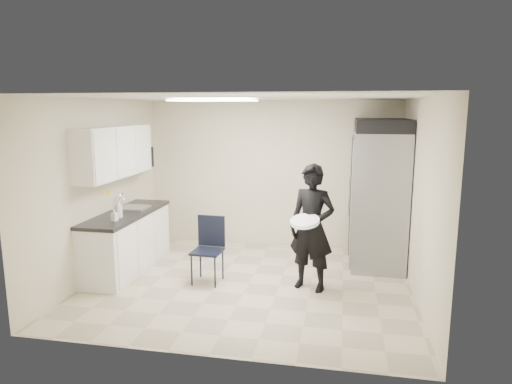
% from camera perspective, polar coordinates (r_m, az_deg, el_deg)
% --- Properties ---
extents(floor, '(4.50, 4.50, 0.00)m').
position_cam_1_polar(floor, '(6.64, -0.89, -11.32)').
color(floor, '#B9AF92').
rests_on(floor, ground).
extents(ceiling, '(4.50, 4.50, 0.00)m').
position_cam_1_polar(ceiling, '(6.17, -0.96, 11.73)').
color(ceiling, silver).
rests_on(ceiling, back_wall).
extents(back_wall, '(4.50, 0.00, 4.50)m').
position_cam_1_polar(back_wall, '(8.22, 1.94, 2.30)').
color(back_wall, beige).
rests_on(back_wall, floor).
extents(left_wall, '(0.00, 4.00, 4.00)m').
position_cam_1_polar(left_wall, '(7.08, -19.04, 0.43)').
color(left_wall, beige).
rests_on(left_wall, floor).
extents(right_wall, '(0.00, 4.00, 4.00)m').
position_cam_1_polar(right_wall, '(6.22, 19.80, -0.93)').
color(right_wall, beige).
rests_on(right_wall, floor).
extents(ceiling_panel, '(1.20, 0.60, 0.02)m').
position_cam_1_polar(ceiling_panel, '(6.70, -5.36, 11.33)').
color(ceiling_panel, white).
rests_on(ceiling_panel, ceiling).
extents(lower_counter, '(0.60, 1.90, 0.86)m').
position_cam_1_polar(lower_counter, '(7.30, -15.80, -6.11)').
color(lower_counter, silver).
rests_on(lower_counter, floor).
extents(countertop, '(0.64, 1.95, 0.05)m').
position_cam_1_polar(countertop, '(7.19, -15.98, -2.63)').
color(countertop, black).
rests_on(countertop, lower_counter).
extents(sink, '(0.42, 0.40, 0.14)m').
position_cam_1_polar(sink, '(7.40, -14.97, -2.34)').
color(sink, gray).
rests_on(sink, countertop).
extents(faucet, '(0.02, 0.02, 0.24)m').
position_cam_1_polar(faucet, '(7.46, -16.41, -1.13)').
color(faucet, silver).
rests_on(faucet, countertop).
extents(upper_cabinets, '(0.35, 1.80, 0.75)m').
position_cam_1_polar(upper_cabinets, '(7.10, -17.26, 4.83)').
color(upper_cabinets, silver).
rests_on(upper_cabinets, left_wall).
extents(towel_dispenser, '(0.22, 0.30, 0.35)m').
position_cam_1_polar(towel_dispenser, '(8.18, -13.81, 4.22)').
color(towel_dispenser, black).
rests_on(towel_dispenser, left_wall).
extents(notice_sticker_left, '(0.00, 0.12, 0.07)m').
position_cam_1_polar(notice_sticker_left, '(7.18, -18.57, -0.07)').
color(notice_sticker_left, yellow).
rests_on(notice_sticker_left, left_wall).
extents(notice_sticker_right, '(0.00, 0.12, 0.07)m').
position_cam_1_polar(notice_sticker_right, '(7.36, -17.79, -0.10)').
color(notice_sticker_right, yellow).
rests_on(notice_sticker_right, left_wall).
extents(commercial_fridge, '(0.80, 1.35, 2.10)m').
position_cam_1_polar(commercial_fridge, '(7.47, 15.04, -0.82)').
color(commercial_fridge, gray).
rests_on(commercial_fridge, floor).
extents(fridge_compressor, '(0.80, 1.35, 0.20)m').
position_cam_1_polar(fridge_compressor, '(7.34, 15.47, 8.02)').
color(fridge_compressor, black).
rests_on(fridge_compressor, commercial_fridge).
extents(folding_chair, '(0.43, 0.43, 0.91)m').
position_cam_1_polar(folding_chair, '(6.56, -6.12, -7.41)').
color(folding_chair, black).
rests_on(folding_chair, floor).
extents(man_tuxedo, '(0.74, 0.60, 1.73)m').
position_cam_1_polar(man_tuxedo, '(6.23, 6.99, -4.45)').
color(man_tuxedo, black).
rests_on(man_tuxedo, floor).
extents(bucket_lid, '(0.48, 0.48, 0.05)m').
position_cam_1_polar(bucket_lid, '(5.97, 6.12, -3.66)').
color(bucket_lid, silver).
rests_on(bucket_lid, man_tuxedo).
extents(soap_bottle_a, '(0.15, 0.15, 0.27)m').
position_cam_1_polar(soap_bottle_a, '(6.80, -16.78, -2.05)').
color(soap_bottle_a, silver).
rests_on(soap_bottle_a, countertop).
extents(soap_bottle_b, '(0.09, 0.09, 0.17)m').
position_cam_1_polar(soap_bottle_b, '(6.66, -17.29, -2.76)').
color(soap_bottle_b, '#A7A8B3').
rests_on(soap_bottle_b, countertop).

